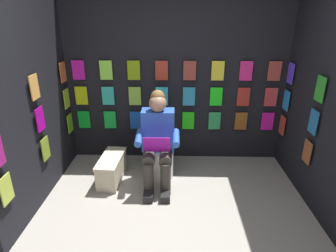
{
  "coord_description": "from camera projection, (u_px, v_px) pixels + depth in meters",
  "views": [
    {
      "loc": [
        0.0,
        1.86,
        2.04
      ],
      "look_at": [
        0.08,
        -1.08,
        0.85
      ],
      "focal_mm": 30.15,
      "sensor_mm": 36.0,
      "label": 1
    }
  ],
  "objects": [
    {
      "name": "toilet",
      "position": [
        159.0,
        152.0,
        3.74
      ],
      "size": [
        0.41,
        0.56,
        0.77
      ],
      "rotation": [
        0.0,
        0.0,
        0.01
      ],
      "color": "white",
      "rests_on": "ground"
    },
    {
      "name": "comic_longbox_near",
      "position": [
        112.0,
        169.0,
        3.63
      ],
      "size": [
        0.3,
        0.64,
        0.34
      ],
      "rotation": [
        0.0,
        0.0,
        -0.06
      ],
      "color": "beige",
      "rests_on": "ground"
    },
    {
      "name": "display_wall_right",
      "position": [
        28.0,
        94.0,
        2.98
      ],
      "size": [
        0.14,
        1.97,
        2.49
      ],
      "color": "black",
      "rests_on": "ground"
    },
    {
      "name": "display_wall_back",
      "position": [
        176.0,
        75.0,
        3.9
      ],
      "size": [
        3.13,
        0.14,
        2.49
      ],
      "color": "black",
      "rests_on": "ground"
    },
    {
      "name": "display_wall_left",
      "position": [
        327.0,
        96.0,
        2.9
      ],
      "size": [
        0.14,
        1.97,
        2.49
      ],
      "color": "black",
      "rests_on": "ground"
    },
    {
      "name": "person_reading",
      "position": [
        158.0,
        140.0,
        3.42
      ],
      "size": [
        0.53,
        0.68,
        1.19
      ],
      "rotation": [
        0.0,
        0.0,
        0.01
      ],
      "color": "blue",
      "rests_on": "ground"
    }
  ]
}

